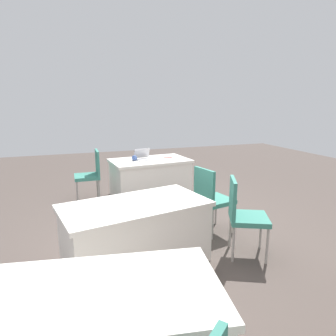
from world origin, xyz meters
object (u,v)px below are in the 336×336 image
(chair_aisle, at_px, (211,196))
(yarn_ball, at_px, (134,158))
(laptop_silver, at_px, (144,158))
(chair_tucked_right, at_px, (91,173))
(chair_by_pillar, at_px, (243,212))
(table_foreground, at_px, (150,178))
(table_mid_left, at_px, (136,233))
(scissors_red, at_px, (168,157))

(chair_aisle, relative_size, yarn_ball, 9.16)
(laptop_silver, bearing_deg, yarn_ball, 5.87)
(chair_tucked_right, xyz_separation_m, chair_by_pillar, (-1.52, 2.61, -0.02))
(table_foreground, height_order, chair_tucked_right, chair_tucked_right)
(chair_tucked_right, xyz_separation_m, laptop_silver, (-1.02, -0.05, 0.21))
(table_mid_left, bearing_deg, yarn_ball, -103.02)
(table_foreground, bearing_deg, chair_by_pillar, 98.45)
(table_mid_left, height_order, scissors_red, scissors_red)
(table_mid_left, distance_m, laptop_silver, 2.58)
(table_mid_left, height_order, laptop_silver, laptop_silver)
(chair_tucked_right, relative_size, scissors_red, 5.37)
(laptop_silver, xyz_separation_m, scissors_red, (-0.51, -0.05, -0.04))
(table_mid_left, xyz_separation_m, chair_by_pillar, (-1.25, 0.23, 0.18))
(table_foreground, xyz_separation_m, chair_tucked_right, (1.13, 0.01, 0.19))
(table_foreground, relative_size, chair_aisle, 1.66)
(scissors_red, bearing_deg, laptop_silver, -140.22)
(chair_by_pillar, distance_m, scissors_red, 2.72)
(yarn_ball, bearing_deg, chair_aisle, 108.03)
(yarn_ball, xyz_separation_m, scissors_red, (-0.71, -0.09, -0.05))
(table_mid_left, relative_size, scissors_red, 9.65)
(table_foreground, relative_size, chair_by_pillar, 1.65)
(chair_tucked_right, bearing_deg, chair_by_pillar, -148.65)
(table_foreground, relative_size, chair_tucked_right, 1.62)
(chair_by_pillar, bearing_deg, laptop_silver, -143.62)
(chair_aisle, xyz_separation_m, chair_by_pillar, (-0.07, 0.68, 0.00))
(scissors_red, bearing_deg, table_foreground, -132.77)
(chair_aisle, bearing_deg, scissors_red, 166.13)
(chair_by_pillar, xyz_separation_m, laptop_silver, (0.50, -2.67, 0.22))
(table_foreground, bearing_deg, yarn_ball, 0.21)
(chair_aisle, distance_m, chair_by_pillar, 0.69)
(scissors_red, bearing_deg, chair_aisle, -57.60)
(laptop_silver, bearing_deg, chair_by_pillar, 93.82)
(yarn_ball, bearing_deg, scissors_red, -172.69)
(chair_tucked_right, relative_size, laptop_silver, 2.77)
(table_foreground, xyz_separation_m, chair_aisle, (-0.32, 1.94, 0.18))
(chair_aisle, bearing_deg, chair_by_pillar, -6.09)
(table_foreground, relative_size, laptop_silver, 4.49)
(table_foreground, distance_m, laptop_silver, 0.42)
(laptop_silver, bearing_deg, chair_tucked_right, -3.78)
(table_foreground, bearing_deg, chair_tucked_right, 0.54)
(chair_tucked_right, distance_m, yarn_ball, 0.85)
(table_mid_left, bearing_deg, scissors_red, -116.95)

